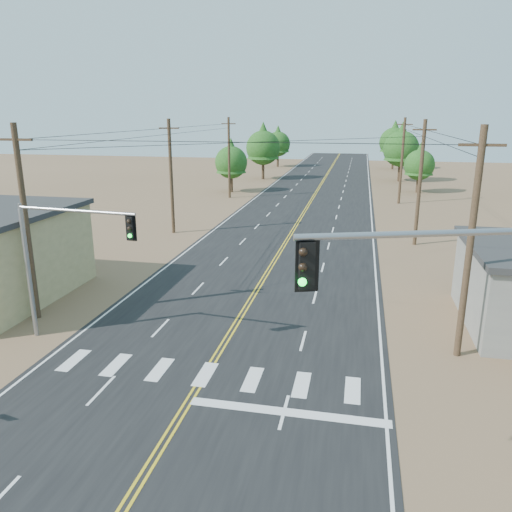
# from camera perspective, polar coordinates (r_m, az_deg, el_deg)

# --- Properties ---
(road) EXTENTS (15.00, 200.00, 0.02)m
(road) POSITION_cam_1_polar(r_m,az_deg,el_deg) (41.40, 3.31, 1.40)
(road) COLOR black
(road) RESTS_ON ground
(utility_pole_left_near) EXTENTS (1.80, 0.30, 10.00)m
(utility_pole_left_near) POSITION_cam_1_polar(r_m,az_deg,el_deg) (27.63, -24.79, 3.46)
(utility_pole_left_near) COLOR #4C3826
(utility_pole_left_near) RESTS_ON ground
(utility_pole_left_mid) EXTENTS (1.80, 0.30, 10.00)m
(utility_pole_left_mid) POSITION_cam_1_polar(r_m,az_deg,el_deg) (45.05, -9.68, 9.01)
(utility_pole_left_mid) COLOR #4C3826
(utility_pole_left_mid) RESTS_ON ground
(utility_pole_left_far) EXTENTS (1.80, 0.30, 10.00)m
(utility_pole_left_far) POSITION_cam_1_polar(r_m,az_deg,el_deg) (63.99, -3.10, 11.20)
(utility_pole_left_far) COLOR #4C3826
(utility_pole_left_far) RESTS_ON ground
(utility_pole_right_near) EXTENTS (1.80, 0.30, 10.00)m
(utility_pole_right_near) POSITION_cam_1_polar(r_m,az_deg,el_deg) (22.77, 23.27, 1.23)
(utility_pole_right_near) COLOR #4C3826
(utility_pole_right_near) RESTS_ON ground
(utility_pole_right_mid) EXTENTS (1.80, 0.30, 10.00)m
(utility_pole_right_mid) POSITION_cam_1_polar(r_m,az_deg,el_deg) (42.24, 18.22, 7.99)
(utility_pole_right_mid) COLOR #4C3826
(utility_pole_right_mid) RESTS_ON ground
(utility_pole_right_far) EXTENTS (1.80, 0.30, 10.00)m
(utility_pole_right_far) POSITION_cam_1_polar(r_m,az_deg,el_deg) (62.05, 16.34, 10.45)
(utility_pole_right_far) COLOR #4C3826
(utility_pole_right_far) RESTS_ON ground
(signal_mast_left) EXTENTS (6.00, 0.91, 6.51)m
(signal_mast_left) POSITION_cam_1_polar(r_m,az_deg,el_deg) (24.31, -21.78, 0.63)
(signal_mast_left) COLOR gray
(signal_mast_left) RESTS_ON ground
(signal_mast_right) EXTENTS (6.79, 2.56, 7.79)m
(signal_mast_right) POSITION_cam_1_polar(r_m,az_deg,el_deg) (14.30, 23.99, -6.31)
(signal_mast_right) COLOR gray
(signal_mast_right) RESTS_ON ground
(tree_left_near) EXTENTS (4.39, 4.39, 7.31)m
(tree_left_near) POSITION_cam_1_polar(r_m,az_deg,el_deg) (68.97, -2.86, 11.01)
(tree_left_near) COLOR #3F2D1E
(tree_left_near) RESTS_ON ground
(tree_left_mid) EXTENTS (5.52, 5.52, 9.20)m
(tree_left_mid) POSITION_cam_1_polar(r_m,az_deg,el_deg) (82.78, 0.82, 12.65)
(tree_left_mid) COLOR #3F2D1E
(tree_left_mid) RESTS_ON ground
(tree_left_far) EXTENTS (4.93, 4.93, 8.21)m
(tree_left_far) POSITION_cam_1_polar(r_m,az_deg,el_deg) (102.90, 2.53, 12.95)
(tree_left_far) COLOR #3F2D1E
(tree_left_far) RESTS_ON ground
(tree_right_near) EXTENTS (4.06, 4.06, 6.77)m
(tree_right_near) POSITION_cam_1_polar(r_m,az_deg,el_deg) (71.82, 18.20, 10.18)
(tree_right_near) COLOR #3F2D1E
(tree_right_near) RESTS_ON ground
(tree_right_mid) EXTENTS (5.54, 5.54, 9.23)m
(tree_right_mid) POSITION_cam_1_polar(r_m,az_deg,el_deg) (83.10, 16.28, 12.06)
(tree_right_mid) COLOR #3F2D1E
(tree_right_mid) RESTS_ON ground
(tree_right_far) EXTENTS (5.58, 5.58, 9.30)m
(tree_right_far) POSITION_cam_1_polar(r_m,az_deg,el_deg) (101.57, 15.54, 12.74)
(tree_right_far) COLOR #3F2D1E
(tree_right_far) RESTS_ON ground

